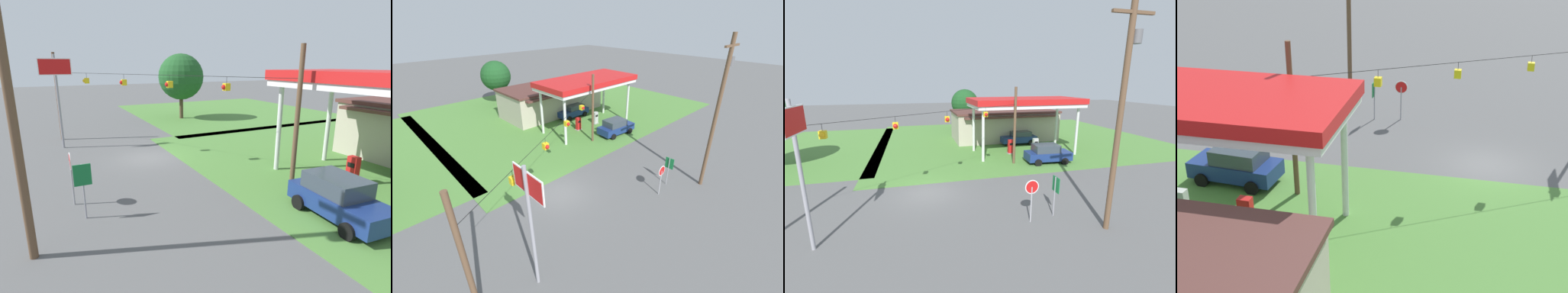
# 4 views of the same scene
# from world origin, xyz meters

# --- Properties ---
(ground_plane) EXTENTS (160.00, 160.00, 0.00)m
(ground_plane) POSITION_xyz_m (0.00, 0.00, 0.00)
(ground_plane) COLOR #565656
(grass_verge_opposite_corner) EXTENTS (24.00, 24.00, 0.04)m
(grass_verge_opposite_corner) POSITION_xyz_m (-16.00, 16.00, 0.02)
(grass_verge_opposite_corner) COLOR #4C7F38
(grass_verge_opposite_corner) RESTS_ON ground
(fuel_pump_near) EXTENTS (0.71, 0.56, 1.56)m
(fuel_pump_near) POSITION_xyz_m (9.38, 8.35, 0.74)
(fuel_pump_near) COLOR gray
(fuel_pump_near) RESTS_ON ground
(car_at_pumps_front) EXTENTS (4.39, 2.35, 1.83)m
(car_at_pumps_front) POSITION_xyz_m (11.65, 4.48, 0.94)
(car_at_pumps_front) COLOR navy
(car_at_pumps_front) RESTS_ON ground
(stop_sign_roadside) EXTENTS (0.80, 0.08, 2.50)m
(stop_sign_roadside) POSITION_xyz_m (5.42, -5.29, 1.81)
(stop_sign_roadside) COLOR #99999E
(stop_sign_roadside) RESTS_ON ground
(stop_sign_overhead) EXTENTS (0.22, 2.25, 6.99)m
(stop_sign_overhead) POSITION_xyz_m (-5.45, -5.08, 5.02)
(stop_sign_overhead) COLOR gray
(stop_sign_overhead) RESTS_ON ground
(route_sign) EXTENTS (0.10, 0.70, 2.40)m
(route_sign) POSITION_xyz_m (7.05, -4.97, 1.71)
(route_sign) COLOR gray
(route_sign) RESTS_ON ground
(utility_pole_main) EXTENTS (2.20, 0.44, 11.44)m
(utility_pole_main) POSITION_xyz_m (9.11, -6.90, 6.35)
(utility_pole_main) COLOR brown
(utility_pole_main) RESTS_ON ground
(signal_span_gantry) EXTENTS (17.12, 10.24, 7.21)m
(signal_span_gantry) POSITION_xyz_m (-0.00, -0.01, 3.96)
(signal_span_gantry) COLOR brown
(signal_span_gantry) RESTS_ON ground
(tree_west_verge) EXTENTS (5.21, 5.21, 7.46)m
(tree_west_verge) POSITION_xyz_m (-13.59, 8.40, 4.84)
(tree_west_verge) COLOR #4C3828
(tree_west_verge) RESTS_ON ground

